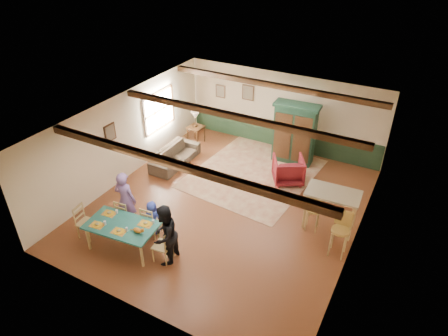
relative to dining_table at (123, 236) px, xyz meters
The scene contains 35 objects.
floor 3.07m from the dining_table, 62.08° to the left, with size 8.00×8.00×0.00m, color #582B18.
wall_back 6.92m from the dining_table, 77.97° to the left, with size 7.00×0.02×2.70m, color beige.
wall_left 3.54m from the dining_table, 127.59° to the left, with size 0.02×8.00×2.70m, color beige.
wall_right 5.70m from the dining_table, 28.66° to the left, with size 0.02×8.00×2.70m, color beige.
ceiling 3.84m from the dining_table, 62.08° to the left, with size 7.00×8.00×0.02m, color silver.
wainscot_back 6.82m from the dining_table, 77.93° to the left, with size 6.95×0.03×0.90m, color #1C3420.
ceiling_beam_front 2.70m from the dining_table, 15.39° to the left, with size 6.95×0.16×0.16m, color #311D0D.
ceiling_beam_mid 4.08m from the dining_table, 65.23° to the left, with size 6.95×0.16×0.16m, color #311D0D.
ceiling_beam_back 6.29m from the dining_table, 75.93° to the left, with size 6.95×0.16×0.16m, color #311D0D.
window_left 4.99m from the dining_table, 114.94° to the left, with size 0.06×1.60×1.30m, color white, non-canonical shape.
picture_left_wall 3.24m from the dining_table, 134.31° to the left, with size 0.04×0.42×0.52m, color gray, non-canonical shape.
picture_back_a 6.82m from the dining_table, 88.91° to the left, with size 0.45×0.04×0.55m, color gray, non-canonical shape.
picture_back_b 6.86m from the dining_table, 98.31° to the left, with size 0.38×0.04×0.48m, color gray, non-canonical shape.
dining_table is the anchor object (origin of this frame).
dining_chair_far_left 0.79m from the dining_table, 125.21° to the left, with size 0.40×0.42×0.90m, color tan, non-canonical shape.
dining_chair_far_right 0.79m from the dining_table, 67.10° to the left, with size 0.40×0.42×0.90m, color tan, non-canonical shape.
dining_chair_end_left 1.10m from the dining_table, behind, with size 0.40×0.42×0.90m, color tan, non-canonical shape.
dining_chair_end_right 1.10m from the dining_table, ahead, with size 0.40×0.42×0.90m, color tan, non-canonical shape.
person_man 0.97m from the dining_table, 122.72° to the left, with size 0.60×0.39×1.64m, color #8560A5.
person_woman 1.26m from the dining_table, ahead, with size 0.76×0.59×1.57m, color black.
person_child 0.86m from the dining_table, 69.59° to the left, with size 0.47×0.30×0.96m, color #2A3AA8.
cat 0.69m from the dining_table, ahead, with size 0.34×0.13×0.17m, color orange, non-canonical shape.
place_setting_near_left 0.71m from the dining_table, 149.40° to the right, with size 0.38×0.29×0.11m, color gold, non-canonical shape.
place_setting_near_center 0.48m from the dining_table, 62.05° to the right, with size 0.38×0.29×0.11m, color gold, non-canonical shape.
place_setting_far_left 0.71m from the dining_table, 161.71° to the left, with size 0.38×0.29×0.11m, color gold, non-canonical shape.
place_setting_far_right 0.71m from the dining_table, 30.60° to the left, with size 0.38×0.29×0.11m, color gold, non-canonical shape.
area_rug 4.81m from the dining_table, 73.37° to the left, with size 3.44×4.08×0.01m, color beige.
armoire 6.36m from the dining_table, 69.96° to the left, with size 1.45×0.58×2.05m, color #122E21.
armchair 5.31m from the dining_table, 62.22° to the left, with size 0.88×0.91×0.83m, color #511019.
sofa 4.11m from the dining_table, 106.71° to the left, with size 2.00×0.78×0.58m, color #3B3025.
end_table 5.69m from the dining_table, 103.79° to the left, with size 0.52×0.52×0.64m, color #311D0D, non-canonical shape.
table_lamp 5.72m from the dining_table, 103.79° to the left, with size 0.32×0.32×0.58m, color tan, non-canonical shape.
counter_table 5.26m from the dining_table, 36.91° to the left, with size 1.34×0.78×1.12m, color beige, non-canonical shape.
bar_stool_left 4.79m from the dining_table, 36.82° to the left, with size 0.36×0.39×1.01m, color tan, non-canonical shape.
bar_stool_right 5.19m from the dining_table, 25.89° to the left, with size 0.42×0.46×1.19m, color tan, non-canonical shape.
Camera 1 is at (4.25, -8.00, 6.89)m, focal length 32.00 mm.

